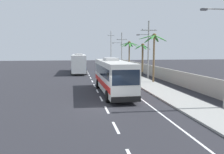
{
  "coord_description": "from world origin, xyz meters",
  "views": [
    {
      "loc": [
        -2.17,
        -16.75,
        4.46
      ],
      "look_at": [
        1.4,
        5.41,
        1.7
      ],
      "focal_mm": 35.32,
      "sensor_mm": 36.0,
      "label": 1
    }
  ],
  "objects_px": {
    "coach_bus_foreground": "(113,75)",
    "palm_third": "(142,54)",
    "pedestrian_near_kerb": "(136,73)",
    "palm_nearest": "(129,49)",
    "palm_second": "(154,45)",
    "utility_pole_mid": "(148,48)",
    "utility_pole_distant": "(111,47)",
    "utility_pole_far": "(121,50)",
    "coach_bus_far_lane": "(79,63)",
    "motorcycle_beside_bus": "(120,76)"
  },
  "relations": [
    {
      "from": "pedestrian_near_kerb",
      "to": "palm_nearest",
      "type": "xyz_separation_m",
      "value": [
        1.3,
        9.62,
        3.74
      ]
    },
    {
      "from": "pedestrian_near_kerb",
      "to": "utility_pole_distant",
      "type": "relative_size",
      "value": 0.16
    },
    {
      "from": "pedestrian_near_kerb",
      "to": "utility_pole_mid",
      "type": "xyz_separation_m",
      "value": [
        2.09,
        0.65,
        3.75
      ]
    },
    {
      "from": "coach_bus_foreground",
      "to": "palm_third",
      "type": "height_order",
      "value": "palm_third"
    },
    {
      "from": "coach_bus_far_lane",
      "to": "palm_nearest",
      "type": "bearing_deg",
      "value": -11.6
    },
    {
      "from": "palm_second",
      "to": "palm_nearest",
      "type": "bearing_deg",
      "value": 90.8
    },
    {
      "from": "palm_third",
      "to": "pedestrian_near_kerb",
      "type": "bearing_deg",
      "value": -122.51
    },
    {
      "from": "coach_bus_far_lane",
      "to": "coach_bus_foreground",
      "type": "bearing_deg",
      "value": -81.48
    },
    {
      "from": "pedestrian_near_kerb",
      "to": "utility_pole_far",
      "type": "relative_size",
      "value": 0.19
    },
    {
      "from": "motorcycle_beside_bus",
      "to": "utility_pole_mid",
      "type": "relative_size",
      "value": 0.22
    },
    {
      "from": "utility_pole_mid",
      "to": "utility_pole_distant",
      "type": "bearing_deg",
      "value": 90.15
    },
    {
      "from": "utility_pole_far",
      "to": "utility_pole_distant",
      "type": "bearing_deg",
      "value": 88.83
    },
    {
      "from": "utility_pole_distant",
      "to": "palm_nearest",
      "type": "bearing_deg",
      "value": -91.45
    },
    {
      "from": "motorcycle_beside_bus",
      "to": "utility_pole_far",
      "type": "relative_size",
      "value": 0.23
    },
    {
      "from": "pedestrian_near_kerb",
      "to": "palm_second",
      "type": "relative_size",
      "value": 0.25
    },
    {
      "from": "coach_bus_foreground",
      "to": "pedestrian_near_kerb",
      "type": "xyz_separation_m",
      "value": [
        5.12,
        10.0,
        -0.89
      ]
    },
    {
      "from": "utility_pole_distant",
      "to": "palm_nearest",
      "type": "distance_m",
      "value": 27.34
    },
    {
      "from": "motorcycle_beside_bus",
      "to": "palm_second",
      "type": "bearing_deg",
      "value": -40.53
    },
    {
      "from": "motorcycle_beside_bus",
      "to": "palm_nearest",
      "type": "bearing_deg",
      "value": 68.83
    },
    {
      "from": "coach_bus_foreground",
      "to": "motorcycle_beside_bus",
      "type": "bearing_deg",
      "value": 75.05
    },
    {
      "from": "utility_pole_mid",
      "to": "palm_nearest",
      "type": "xyz_separation_m",
      "value": [
        -0.79,
        8.97,
        -0.01
      ]
    },
    {
      "from": "motorcycle_beside_bus",
      "to": "utility_pole_distant",
      "type": "xyz_separation_m",
      "value": [
        4.52,
        37.2,
        4.71
      ]
    },
    {
      "from": "coach_bus_foreground",
      "to": "palm_third",
      "type": "relative_size",
      "value": 2.02
    },
    {
      "from": "palm_nearest",
      "to": "utility_pole_distant",
      "type": "bearing_deg",
      "value": 88.55
    },
    {
      "from": "coach_bus_far_lane",
      "to": "palm_nearest",
      "type": "height_order",
      "value": "palm_nearest"
    },
    {
      "from": "utility_pole_far",
      "to": "palm_second",
      "type": "height_order",
      "value": "utility_pole_far"
    },
    {
      "from": "palm_second",
      "to": "coach_bus_far_lane",
      "type": "bearing_deg",
      "value": 122.8
    },
    {
      "from": "utility_pole_distant",
      "to": "palm_second",
      "type": "relative_size",
      "value": 1.55
    },
    {
      "from": "utility_pole_far",
      "to": "palm_nearest",
      "type": "distance_m",
      "value": 9.19
    },
    {
      "from": "coach_bus_foreground",
      "to": "utility_pole_distant",
      "type": "bearing_deg",
      "value": 81.38
    },
    {
      "from": "coach_bus_far_lane",
      "to": "utility_pole_distant",
      "type": "height_order",
      "value": "utility_pole_distant"
    },
    {
      "from": "coach_bus_far_lane",
      "to": "utility_pole_mid",
      "type": "relative_size",
      "value": 1.4
    },
    {
      "from": "palm_second",
      "to": "pedestrian_near_kerb",
      "type": "bearing_deg",
      "value": 112.01
    },
    {
      "from": "motorcycle_beside_bus",
      "to": "pedestrian_near_kerb",
      "type": "relative_size",
      "value": 1.2
    },
    {
      "from": "pedestrian_near_kerb",
      "to": "palm_third",
      "type": "height_order",
      "value": "palm_third"
    },
    {
      "from": "coach_bus_far_lane",
      "to": "utility_pole_mid",
      "type": "height_order",
      "value": "utility_pole_mid"
    },
    {
      "from": "coach_bus_foreground",
      "to": "palm_second",
      "type": "relative_size",
      "value": 1.68
    },
    {
      "from": "coach_bus_foreground",
      "to": "palm_third",
      "type": "bearing_deg",
      "value": 61.54
    },
    {
      "from": "utility_pole_far",
      "to": "palm_nearest",
      "type": "height_order",
      "value": "utility_pole_far"
    },
    {
      "from": "motorcycle_beside_bus",
      "to": "palm_third",
      "type": "height_order",
      "value": "palm_third"
    },
    {
      "from": "coach_bus_foreground",
      "to": "coach_bus_far_lane",
      "type": "height_order",
      "value": "coach_bus_far_lane"
    },
    {
      "from": "utility_pole_mid",
      "to": "coach_bus_foreground",
      "type": "bearing_deg",
      "value": -124.12
    },
    {
      "from": "utility_pole_mid",
      "to": "palm_nearest",
      "type": "distance_m",
      "value": 9.01
    },
    {
      "from": "coach_bus_foreground",
      "to": "pedestrian_near_kerb",
      "type": "distance_m",
      "value": 11.27
    },
    {
      "from": "palm_second",
      "to": "palm_third",
      "type": "height_order",
      "value": "palm_second"
    },
    {
      "from": "coach_bus_foreground",
      "to": "utility_pole_far",
      "type": "relative_size",
      "value": 1.31
    },
    {
      "from": "coach_bus_foreground",
      "to": "palm_nearest",
      "type": "height_order",
      "value": "palm_nearest"
    },
    {
      "from": "coach_bus_foreground",
      "to": "palm_second",
      "type": "xyz_separation_m",
      "value": [
        6.61,
        6.32,
        3.18
      ]
    },
    {
      "from": "palm_nearest",
      "to": "coach_bus_far_lane",
      "type": "bearing_deg",
      "value": 168.4
    },
    {
      "from": "coach_bus_far_lane",
      "to": "motorcycle_beside_bus",
      "type": "distance_m",
      "value": 13.29
    }
  ]
}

